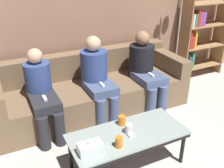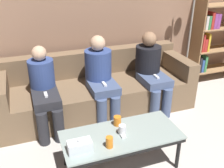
{
  "view_description": "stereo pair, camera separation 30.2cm",
  "coord_description": "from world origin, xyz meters",
  "px_view_note": "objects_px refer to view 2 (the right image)",
  "views": [
    {
      "loc": [
        -1.2,
        0.54,
        1.98
      ],
      "look_at": [
        0.0,
        2.98,
        0.67
      ],
      "focal_mm": 42.0,
      "sensor_mm": 36.0,
      "label": 1
    },
    {
      "loc": [
        -0.92,
        0.42,
        1.98
      ],
      "look_at": [
        0.0,
        2.98,
        0.67
      ],
      "focal_mm": 42.0,
      "sensor_mm": 36.0,
      "label": 2
    }
  ],
  "objects_px": {
    "cup_near_left": "(122,130)",
    "seated_person_mid_left": "(100,75)",
    "cup_near_right": "(109,142)",
    "bookshelf": "(212,38)",
    "tissue_box": "(80,146)",
    "cup_far_center": "(117,121)",
    "game_remote": "(121,133)",
    "seated_person_mid_right": "(151,69)",
    "coffee_table": "(121,138)",
    "seated_person_left_end": "(44,88)",
    "couch": "(97,90)",
    "standing_lamp": "(192,20)"
  },
  "relations": [
    {
      "from": "tissue_box",
      "to": "standing_lamp",
      "type": "bearing_deg",
      "value": 34.89
    },
    {
      "from": "bookshelf",
      "to": "seated_person_mid_right",
      "type": "height_order",
      "value": "bookshelf"
    },
    {
      "from": "coffee_table",
      "to": "cup_near_left",
      "type": "bearing_deg",
      "value": 9.18
    },
    {
      "from": "seated_person_mid_left",
      "to": "standing_lamp",
      "type": "bearing_deg",
      "value": 12.57
    },
    {
      "from": "bookshelf",
      "to": "seated_person_left_end",
      "type": "height_order",
      "value": "bookshelf"
    },
    {
      "from": "bookshelf",
      "to": "seated_person_mid_right",
      "type": "distance_m",
      "value": 1.51
    },
    {
      "from": "seated_person_left_end",
      "to": "standing_lamp",
      "type": "bearing_deg",
      "value": 9.68
    },
    {
      "from": "tissue_box",
      "to": "bookshelf",
      "type": "distance_m",
      "value": 3.18
    },
    {
      "from": "cup_near_left",
      "to": "cup_near_right",
      "type": "bearing_deg",
      "value": -141.82
    },
    {
      "from": "couch",
      "to": "cup_near_right",
      "type": "xyz_separation_m",
      "value": [
        -0.29,
        -1.39,
        0.17
      ]
    },
    {
      "from": "cup_near_left",
      "to": "couch",
      "type": "bearing_deg",
      "value": 85.18
    },
    {
      "from": "couch",
      "to": "bookshelf",
      "type": "distance_m",
      "value": 2.22
    },
    {
      "from": "coffee_table",
      "to": "seated_person_mid_right",
      "type": "bearing_deg",
      "value": 50.59
    },
    {
      "from": "couch",
      "to": "bookshelf",
      "type": "xyz_separation_m",
      "value": [
        2.15,
        0.3,
        0.47
      ]
    },
    {
      "from": "bookshelf",
      "to": "seated_person_mid_right",
      "type": "xyz_separation_m",
      "value": [
        -1.41,
        -0.51,
        -0.17
      ]
    },
    {
      "from": "cup_near_left",
      "to": "seated_person_left_end",
      "type": "relative_size",
      "value": 0.1
    },
    {
      "from": "couch",
      "to": "standing_lamp",
      "type": "bearing_deg",
      "value": 5.68
    },
    {
      "from": "cup_near_left",
      "to": "seated_person_mid_left",
      "type": "relative_size",
      "value": 0.09
    },
    {
      "from": "tissue_box",
      "to": "bookshelf",
      "type": "xyz_separation_m",
      "value": [
        2.71,
        1.64,
        0.3
      ]
    },
    {
      "from": "cup_near_right",
      "to": "bookshelf",
      "type": "relative_size",
      "value": 0.07
    },
    {
      "from": "cup_near_left",
      "to": "seated_person_mid_right",
      "type": "xyz_separation_m",
      "value": [
        0.84,
        1.03,
        0.13
      ]
    },
    {
      "from": "standing_lamp",
      "to": "bookshelf",
      "type": "bearing_deg",
      "value": 14.27
    },
    {
      "from": "couch",
      "to": "coffee_table",
      "type": "xyz_separation_m",
      "value": [
        -0.12,
        -1.24,
        0.07
      ]
    },
    {
      "from": "coffee_table",
      "to": "seated_person_left_end",
      "type": "xyz_separation_m",
      "value": [
        -0.62,
        1.0,
        0.19
      ]
    },
    {
      "from": "seated_person_left_end",
      "to": "seated_person_mid_left",
      "type": "distance_m",
      "value": 0.74
    },
    {
      "from": "cup_near_left",
      "to": "tissue_box",
      "type": "xyz_separation_m",
      "value": [
        -0.45,
        -0.1,
        0.0
      ]
    },
    {
      "from": "game_remote",
      "to": "coffee_table",
      "type": "bearing_deg",
      "value": 89.1
    },
    {
      "from": "coffee_table",
      "to": "cup_near_right",
      "type": "distance_m",
      "value": 0.25
    },
    {
      "from": "cup_near_right",
      "to": "cup_near_left",
      "type": "bearing_deg",
      "value": 38.18
    },
    {
      "from": "cup_far_center",
      "to": "bookshelf",
      "type": "relative_size",
      "value": 0.07
    },
    {
      "from": "standing_lamp",
      "to": "seated_person_mid_right",
      "type": "height_order",
      "value": "standing_lamp"
    },
    {
      "from": "cup_near_left",
      "to": "seated_person_mid_left",
      "type": "height_order",
      "value": "seated_person_mid_left"
    },
    {
      "from": "seated_person_mid_right",
      "to": "seated_person_left_end",
      "type": "bearing_deg",
      "value": -178.71
    },
    {
      "from": "cup_near_left",
      "to": "game_remote",
      "type": "height_order",
      "value": "cup_near_left"
    },
    {
      "from": "cup_near_left",
      "to": "bookshelf",
      "type": "distance_m",
      "value": 2.75
    },
    {
      "from": "seated_person_mid_right",
      "to": "tissue_box",
      "type": "bearing_deg",
      "value": -138.72
    },
    {
      "from": "game_remote",
      "to": "seated_person_left_end",
      "type": "xyz_separation_m",
      "value": [
        -0.62,
        1.0,
        0.14
      ]
    },
    {
      "from": "seated_person_mid_left",
      "to": "bookshelf",
      "type": "bearing_deg",
      "value": 13.02
    },
    {
      "from": "cup_near_right",
      "to": "seated_person_left_end",
      "type": "height_order",
      "value": "seated_person_left_end"
    },
    {
      "from": "seated_person_left_end",
      "to": "seated_person_mid_right",
      "type": "height_order",
      "value": "seated_person_mid_right"
    },
    {
      "from": "couch",
      "to": "seated_person_mid_left",
      "type": "relative_size",
      "value": 2.42
    },
    {
      "from": "bookshelf",
      "to": "seated_person_mid_left",
      "type": "height_order",
      "value": "bookshelf"
    },
    {
      "from": "couch",
      "to": "cup_near_left",
      "type": "relative_size",
      "value": 26.47
    },
    {
      "from": "cup_near_left",
      "to": "tissue_box",
      "type": "relative_size",
      "value": 0.46
    },
    {
      "from": "cup_far_center",
      "to": "seated_person_left_end",
      "type": "bearing_deg",
      "value": 127.39
    },
    {
      "from": "bookshelf",
      "to": "standing_lamp",
      "type": "relative_size",
      "value": 0.81
    },
    {
      "from": "cup_near_right",
      "to": "couch",
      "type": "bearing_deg",
      "value": 78.16
    },
    {
      "from": "coffee_table",
      "to": "tissue_box",
      "type": "bearing_deg",
      "value": -167.35
    },
    {
      "from": "bookshelf",
      "to": "standing_lamp",
      "type": "bearing_deg",
      "value": -165.73
    },
    {
      "from": "cup_near_right",
      "to": "seated_person_mid_left",
      "type": "xyz_separation_m",
      "value": [
        0.29,
        1.19,
        0.13
      ]
    }
  ]
}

